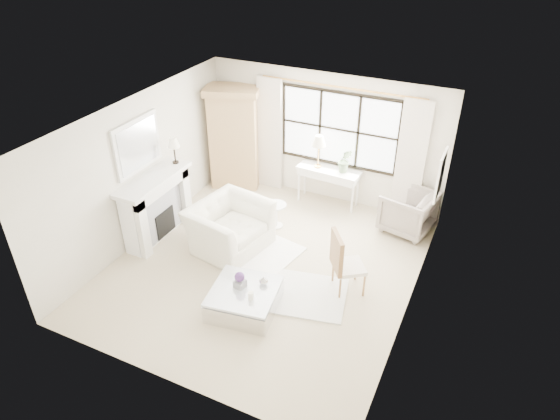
{
  "coord_description": "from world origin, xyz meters",
  "views": [
    {
      "loc": [
        3.2,
        -6.15,
        5.49
      ],
      "look_at": [
        0.2,
        0.2,
        1.1
      ],
      "focal_mm": 32.0,
      "sensor_mm": 36.0,
      "label": 1
    }
  ],
  "objects_px": {
    "armoire": "(234,137)",
    "club_armchair": "(229,227)",
    "console_table": "(328,186)",
    "coffee_table": "(244,299)"
  },
  "relations": [
    {
      "from": "armoire",
      "to": "club_armchair",
      "type": "bearing_deg",
      "value": -81.41
    },
    {
      "from": "console_table",
      "to": "club_armchair",
      "type": "relative_size",
      "value": 0.99
    },
    {
      "from": "console_table",
      "to": "club_armchair",
      "type": "xyz_separation_m",
      "value": [
        -1.06,
        -2.25,
        0.04
      ]
    },
    {
      "from": "armoire",
      "to": "coffee_table",
      "type": "distance_m",
      "value": 4.2
    },
    {
      "from": "console_table",
      "to": "coffee_table",
      "type": "bearing_deg",
      "value": -86.72
    },
    {
      "from": "club_armchair",
      "to": "coffee_table",
      "type": "relative_size",
      "value": 1.18
    },
    {
      "from": "console_table",
      "to": "club_armchair",
      "type": "height_order",
      "value": "club_armchair"
    },
    {
      "from": "armoire",
      "to": "coffee_table",
      "type": "height_order",
      "value": "armoire"
    },
    {
      "from": "armoire",
      "to": "console_table",
      "type": "height_order",
      "value": "armoire"
    },
    {
      "from": "armoire",
      "to": "club_armchair",
      "type": "xyz_separation_m",
      "value": [
        1.09,
        -2.16,
        -0.7
      ]
    }
  ]
}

